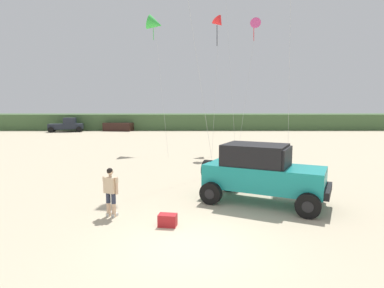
# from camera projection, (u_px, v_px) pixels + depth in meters

# --- Properties ---
(ground_plane) EXTENTS (220.00, 220.00, 0.00)m
(ground_plane) POSITION_uv_depth(u_px,v_px,m) (190.00, 245.00, 8.64)
(ground_plane) COLOR #C1B293
(dune_ridge) EXTENTS (90.00, 7.30, 2.38)m
(dune_ridge) POSITION_uv_depth(u_px,v_px,m) (193.00, 121.00, 51.36)
(dune_ridge) COLOR #426038
(dune_ridge) RESTS_ON ground_plane
(jeep) EXTENTS (5.00, 4.04, 2.26)m
(jeep) POSITION_uv_depth(u_px,v_px,m) (262.00, 172.00, 12.28)
(jeep) COLOR teal
(jeep) RESTS_ON ground_plane
(person_watching) EXTENTS (0.58, 0.43, 1.67)m
(person_watching) POSITION_uv_depth(u_px,v_px,m) (111.00, 189.00, 10.77)
(person_watching) COLOR #DBB28E
(person_watching) RESTS_ON ground_plane
(cooler_box) EXTENTS (0.61, 0.45, 0.38)m
(cooler_box) POSITION_uv_depth(u_px,v_px,m) (168.00, 220.00, 9.97)
(cooler_box) COLOR #B21E23
(cooler_box) RESTS_ON ground_plane
(distant_pickup) EXTENTS (4.90, 3.27, 1.98)m
(distant_pickup) POSITION_uv_depth(u_px,v_px,m) (67.00, 125.00, 45.77)
(distant_pickup) COLOR #1E232D
(distant_pickup) RESTS_ON ground_plane
(distant_sedan) EXTENTS (4.46, 2.51, 1.20)m
(distant_sedan) POSITION_uv_depth(u_px,v_px,m) (118.00, 127.00, 47.27)
(distant_sedan) COLOR black
(distant_sedan) RESTS_ON ground_plane
(kite_pink_ribbon) EXTENTS (2.75, 5.79, 10.67)m
(kite_pink_ribbon) POSITION_uv_depth(u_px,v_px,m) (256.00, 24.00, 25.47)
(kite_pink_ribbon) COLOR #E04C93
(kite_pink_ribbon) RESTS_ON ground_plane
(kite_purple_stunt) EXTENTS (2.13, 5.95, 11.38)m
(kite_purple_stunt) POSITION_uv_depth(u_px,v_px,m) (155.00, 24.00, 26.81)
(kite_purple_stunt) COLOR green
(kite_purple_stunt) RESTS_ON ground_plane
(kite_black_sled) EXTENTS (1.27, 2.62, 10.57)m
(kite_black_sled) POSITION_uv_depth(u_px,v_px,m) (219.00, 23.00, 24.65)
(kite_black_sled) COLOR red
(kite_black_sled) RESTS_ON ground_plane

